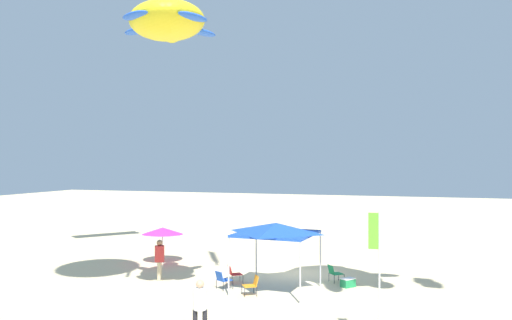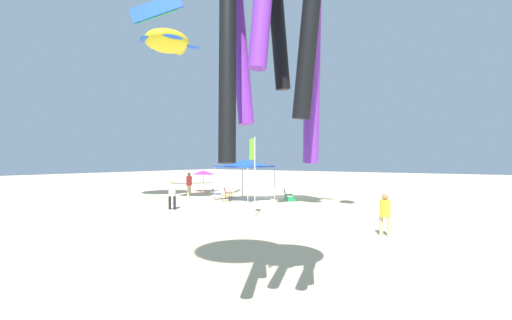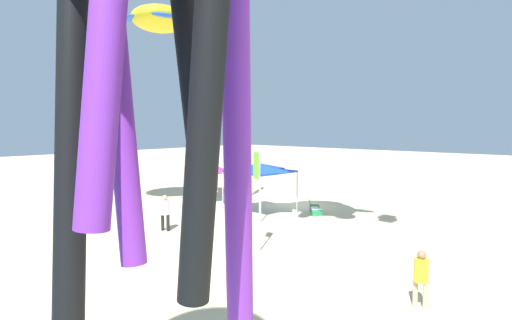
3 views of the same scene
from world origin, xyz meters
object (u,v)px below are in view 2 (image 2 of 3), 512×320
Objects in this scene: folding_chair_left_of_tent at (227,192)px; beach_umbrella at (204,172)px; person_by_tent at (189,182)px; person_far_stroller at (172,192)px; folding_chair_facing_ocean at (287,193)px; person_near_umbrella at (385,211)px; kite_parafoil_blue at (156,9)px; banner_flag at (254,169)px; kite_turtle_yellow at (168,42)px; folding_chair_near_cooler at (216,193)px; canopy_tent at (245,164)px; folding_chair_right_of_tent at (228,195)px; cooler_box at (291,198)px.

beach_umbrella is at bearing 23.67° from folding_chair_left_of_tent.
person_far_stroller is at bearing -161.95° from person_by_tent.
person_far_stroller reaches higher than folding_chair_facing_ocean.
person_far_stroller is 12.68m from person_near_umbrella.
kite_parafoil_blue is at bearing 162.26° from person_near_umbrella.
banner_flag is at bearing 119.43° from kite_parafoil_blue.
kite_turtle_yellow is (-3.11, 5.08, 9.60)m from person_by_tent.
folding_chair_near_cooler is at bearing 86.65° from person_far_stroller.
canopy_tent is at bearing -144.43° from folding_chair_left_of_tent.
canopy_tent is 3.25m from folding_chair_near_cooler.
person_by_tent is at bearing 130.19° from kite_parafoil_blue.
kite_parafoil_blue is (10.59, -2.57, 16.53)m from folding_chair_right_of_tent.
banner_flag reaches higher than person_far_stroller.
beach_umbrella is at bearing 6.62° from person_by_tent.
beach_umbrella is 0.52× the size of kite_turtle_yellow.
folding_chair_near_cooler and folding_chair_left_of_tent have the same top height.
kite_turtle_yellow is (1.95, 3.82, 10.25)m from folding_chair_right_of_tent.
banner_flag reaches higher than beach_umbrella.
person_near_umbrella is 29.41m from kite_parafoil_blue.
folding_chair_facing_ocean is (-9.84, 1.62, -1.30)m from beach_umbrella.
kite_parafoil_blue is (23.21, -8.33, 16.03)m from person_near_umbrella.
banner_flag is (-7.13, 5.19, 2.04)m from folding_chair_near_cooler.
folding_chair_facing_ocean is 0.49× the size of person_near_umbrella.
kite_parafoil_blue is (16.17, -7.24, 14.49)m from banner_flag.
person_far_stroller is (-1.46, 6.97, 0.57)m from folding_chair_left_of_tent.
folding_chair_facing_ocean is at bearing -114.34° from folding_chair_near_cooler.
person_by_tent reaches higher than person_far_stroller.
kite_parafoil_blue is at bearing -137.03° from folding_chair_right_of_tent.
beach_umbrella is at bearing 6.58° from kite_turtle_yellow.
canopy_tent reaches higher than folding_chair_near_cooler.
kite_turtle_yellow reaches higher than folding_chair_left_of_tent.
kite_turtle_yellow reaches higher than canopy_tent.
beach_umbrella is 6.43m from folding_chair_left_of_tent.
person_far_stroller is 9.96m from kite_turtle_yellow.
canopy_tent reaches higher than folding_chair_left_of_tent.
folding_chair_facing_ocean is 1.00× the size of folding_chair_left_of_tent.
kite_turtle_yellow is at bearing 117.78° from folding_chair_near_cooler.
kite_parafoil_blue is at bearing 30.63° from kite_turtle_yellow.
cooler_box is at bearing 167.70° from beach_umbrella.
folding_chair_right_of_tent is 1.00× the size of folding_chair_near_cooler.
canopy_tent is at bearing 152.72° from beach_umbrella.
folding_chair_near_cooler is 1.11× the size of cooler_box.
folding_chair_near_cooler is at bearing 12.05° from canopy_tent.
beach_umbrella is at bearing 153.20° from person_near_umbrella.
person_far_stroller is at bearing 137.90° from folding_chair_near_cooler.
person_far_stroller is 1.07× the size of person_near_umbrella.
folding_chair_near_cooler is 0.43× the size of person_by_tent.
folding_chair_facing_ocean and folding_chair_near_cooler have the same top height.
folding_chair_right_of_tent reaches higher than cooler_box.
folding_chair_near_cooler is 0.49× the size of person_near_umbrella.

